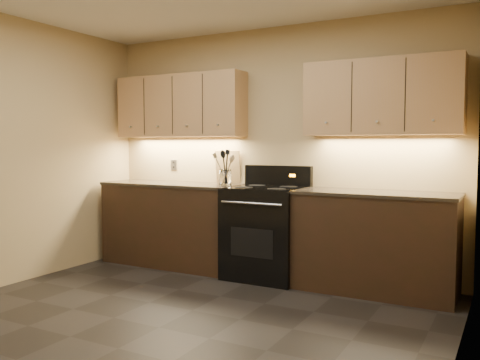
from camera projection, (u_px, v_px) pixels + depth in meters
floor at (159, 328)px, 3.78m from camera, size 4.00×4.00×0.00m
wall_back at (273, 150)px, 5.44m from camera, size 4.00×0.04×2.60m
wall_right at (454, 156)px, 2.73m from camera, size 0.04×4.00×2.60m
counter_left at (173, 224)px, 5.76m from camera, size 1.62×0.62×0.93m
counter_right at (375, 242)px, 4.67m from camera, size 1.46×0.62×0.93m
stove at (266, 231)px, 5.18m from camera, size 0.76×0.68×1.14m
upper_cab_left at (180, 106)px, 5.80m from camera, size 1.60×0.30×0.70m
upper_cab_right at (382, 97)px, 4.71m from camera, size 1.44×0.30×0.70m
outlet_plate at (174, 165)px, 6.07m from camera, size 0.08×0.01×0.12m
utensil_crock at (225, 178)px, 5.40m from camera, size 0.14×0.14×0.17m
cutting_board at (228, 167)px, 5.68m from camera, size 0.30×0.10×0.37m
wooden_spoon at (223, 169)px, 5.39m from camera, size 0.16×0.14×0.32m
black_spoon at (226, 167)px, 5.40m from camera, size 0.07×0.12×0.36m
black_turner at (225, 166)px, 5.36m from camera, size 0.11×0.15×0.39m
steel_spatula at (228, 166)px, 5.40m from camera, size 0.24×0.13×0.38m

